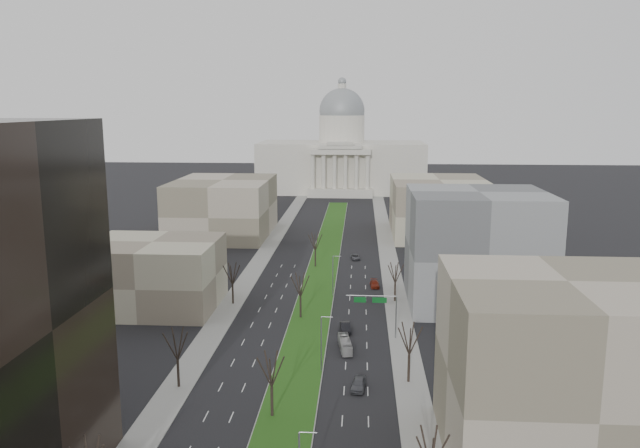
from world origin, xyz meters
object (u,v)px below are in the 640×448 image
at_px(car_red, 375,284).
at_px(box_van, 345,344).
at_px(car_grey_far, 355,257).
at_px(car_grey_near, 359,384).
at_px(car_black, 345,327).

distance_m(car_red, box_van, 39.02).
relative_size(car_grey_far, box_van, 0.62).
bearing_deg(car_grey_near, car_red, 92.57).
bearing_deg(box_van, car_black, 83.21).
height_order(car_black, car_red, car_black).
bearing_deg(car_red, car_black, -104.89).
xyz_separation_m(car_grey_near, car_grey_far, (-1.25, 79.92, -0.18)).
relative_size(car_grey_near, car_black, 0.98).
bearing_deg(car_grey_far, car_black, -98.51).
bearing_deg(box_van, car_grey_near, -88.84).
bearing_deg(car_grey_near, car_black, 102.42).
bearing_deg(box_van, car_red, 73.44).
bearing_deg(car_grey_near, box_van, 105.37).
height_order(car_black, box_van, box_van).
relative_size(car_grey_near, car_red, 1.00).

